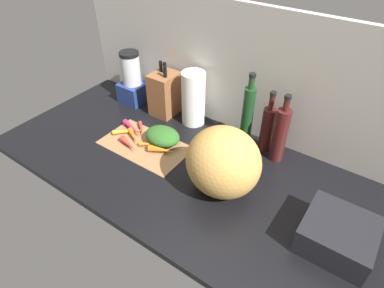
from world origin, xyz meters
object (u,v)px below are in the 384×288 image
at_px(carrot_0, 141,129).
at_px(paper_towel_roll, 193,98).
at_px(carrot_4, 128,144).
at_px(blender_appliance, 132,81).
at_px(dish_rack, 338,235).
at_px(carrot_5, 133,136).
at_px(knife_block, 165,94).
at_px(bottle_1, 267,128).
at_px(carrot_1, 151,144).
at_px(winter_squash, 223,162).
at_px(bottle_0, 247,115).
at_px(carrot_3, 133,128).
at_px(carrot_2, 162,149).
at_px(carrot_6, 128,131).
at_px(bottle_2, 280,134).
at_px(cutting_board, 144,146).

distance_m(carrot_0, paper_towel_roll, 0.30).
bearing_deg(carrot_4, blender_appliance, 129.04).
xyz_separation_m(blender_appliance, dish_rack, (1.20, -0.31, -0.07)).
distance_m(carrot_5, blender_appliance, 0.38).
height_order(carrot_0, knife_block, knife_block).
xyz_separation_m(carrot_0, bottle_1, (0.55, 0.23, 0.10)).
height_order(carrot_1, blender_appliance, blender_appliance).
bearing_deg(carrot_1, winter_squash, -5.55).
bearing_deg(blender_appliance, bottle_0, 1.02).
bearing_deg(carrot_0, winter_squash, -11.49).
xyz_separation_m(knife_block, bottle_1, (0.57, 0.02, 0.00)).
bearing_deg(winter_squash, carrot_0, 168.51).
xyz_separation_m(carrot_3, blender_appliance, (-0.20, 0.23, 0.10)).
distance_m(carrot_2, carrot_4, 0.17).
relative_size(carrot_0, carrot_2, 0.93).
relative_size(carrot_2, paper_towel_roll, 0.44).
xyz_separation_m(carrot_6, paper_towel_roll, (0.20, 0.27, 0.12)).
bearing_deg(bottle_1, dish_rack, -39.03).
bearing_deg(carrot_5, knife_block, 94.95).
distance_m(carrot_1, carrot_6, 0.16).
xyz_separation_m(carrot_3, paper_towel_roll, (0.19, 0.25, 0.12)).
xyz_separation_m(carrot_4, winter_squash, (0.49, 0.02, 0.12)).
height_order(carrot_6, bottle_1, bottle_1).
xyz_separation_m(carrot_0, carrot_6, (-0.04, -0.05, 0.00)).
distance_m(carrot_1, carrot_5, 0.11).
distance_m(blender_appliance, bottle_2, 0.86).
bearing_deg(winter_squash, cutting_board, 176.45).
height_order(winter_squash, blender_appliance, blender_appliance).
relative_size(carrot_2, carrot_4, 1.07).
xyz_separation_m(carrot_6, winter_squash, (0.56, -0.05, 0.12)).
xyz_separation_m(carrot_2, carrot_6, (-0.23, 0.02, -0.01)).
bearing_deg(bottle_0, paper_towel_roll, 178.73).
distance_m(cutting_board, carrot_4, 0.07).
relative_size(knife_block, bottle_1, 0.94).
bearing_deg(blender_appliance, dish_rack, -14.56).
height_order(carrot_1, dish_rack, dish_rack).
bearing_deg(blender_appliance, carrot_0, -40.98).
height_order(cutting_board, carrot_4, carrot_4).
height_order(carrot_2, blender_appliance, blender_appliance).
relative_size(carrot_4, bottle_1, 0.38).
xyz_separation_m(paper_towel_roll, dish_rack, (0.81, -0.33, -0.08)).
bearing_deg(dish_rack, paper_towel_roll, 157.75).
xyz_separation_m(carrot_2, blender_appliance, (-0.42, 0.27, 0.10)).
height_order(bottle_1, dish_rack, bottle_1).
relative_size(knife_block, dish_rack, 1.24).
height_order(knife_block, bottle_1, bottle_1).
bearing_deg(carrot_2, paper_towel_roll, 95.96).
bearing_deg(carrot_3, carrot_4, -56.35).
height_order(carrot_0, dish_rack, dish_rack).
distance_m(carrot_6, bottle_0, 0.58).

